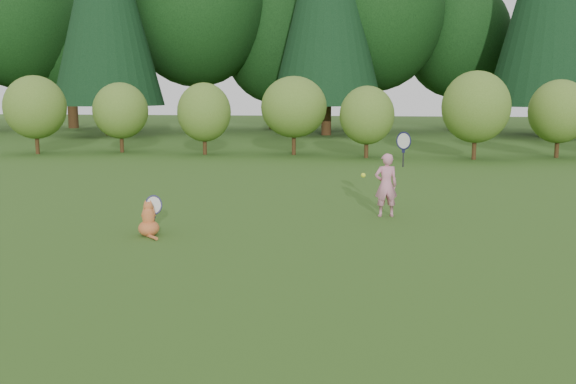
# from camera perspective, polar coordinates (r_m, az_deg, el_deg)

# --- Properties ---
(ground) EXTENTS (100.00, 100.00, 0.00)m
(ground) POSITION_cam_1_polar(r_m,az_deg,el_deg) (9.00, -1.98, -5.16)
(ground) COLOR #2A4914
(ground) RESTS_ON ground
(shrub_row) EXTENTS (28.00, 3.00, 2.80)m
(shrub_row) POSITION_cam_1_polar(r_m,az_deg,el_deg) (21.67, 3.98, 6.82)
(shrub_row) COLOR #4E6F22
(shrub_row) RESTS_ON ground
(child) EXTENTS (0.64, 0.38, 1.68)m
(child) POSITION_cam_1_polar(r_m,az_deg,el_deg) (11.40, 8.76, 0.74)
(child) COLOR pink
(child) RESTS_ON ground
(cat) EXTENTS (0.51, 0.77, 0.74)m
(cat) POSITION_cam_1_polar(r_m,az_deg,el_deg) (10.07, -12.28, -2.21)
(cat) COLOR #BC5B24
(cat) RESTS_ON ground
(tennis_ball) EXTENTS (0.07, 0.07, 0.07)m
(tennis_ball) POSITION_cam_1_polar(r_m,az_deg,el_deg) (9.95, 6.71, 1.49)
(tennis_ball) COLOR #C0E71B
(tennis_ball) RESTS_ON ground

